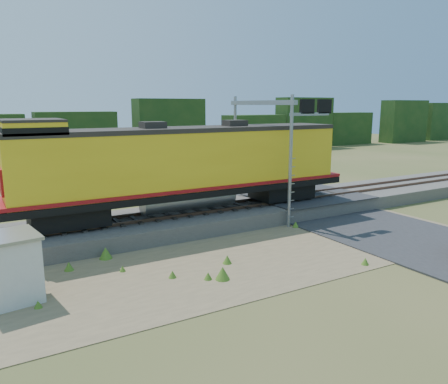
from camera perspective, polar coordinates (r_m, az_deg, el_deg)
ground at (r=19.78m, az=6.91°, el=-8.03°), size 140.00×140.00×0.00m
ballast at (r=24.51m, az=-1.53°, el=-3.17°), size 70.00×5.00×0.80m
rails at (r=24.39m, az=-1.53°, el=-2.08°), size 70.00×1.54×0.16m
dirt_shoulder at (r=19.10m, az=1.14°, el=-8.62°), size 26.00×8.00×0.03m
road at (r=24.91m, az=18.89°, el=-4.29°), size 7.00×66.00×0.86m
tree_line_north at (r=54.16m, az=-18.11°, el=7.09°), size 130.00×3.00×6.50m
weed_clumps at (r=18.09m, az=-2.32°, el=-9.84°), size 15.00×6.20×0.56m
locomotive at (r=23.17m, az=-5.32°, el=3.53°), size 19.23×2.93×4.96m
shed at (r=16.43m, az=-26.35°, el=-8.91°), size 2.21×2.21×2.32m
signal_gantry at (r=25.11m, az=6.36°, el=8.42°), size 2.80×6.20×7.05m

